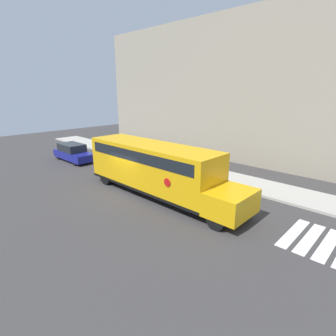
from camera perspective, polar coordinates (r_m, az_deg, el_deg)
The scene contains 5 objects.
ground_plane at distance 17.08m, azimuth -8.39°, elevation -5.16°, with size 60.00×60.00×0.00m, color #3A3838.
sidewalk_strip at distance 21.42m, azimuth 5.34°, elevation -0.35°, with size 44.00×3.00×0.15m.
building_backdrop at distance 25.95m, azimuth 15.04°, elevation 16.05°, with size 32.00×4.00×12.60m.
school_bus at distance 15.94m, azimuth -2.72°, elevation 0.28°, with size 11.24×2.57×3.15m.
parked_car at distance 25.78m, azimuth -19.94°, elevation 3.19°, with size 4.72×1.75×1.56m.
Camera 1 is at (12.61, -9.68, 6.24)m, focal length 28.00 mm.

